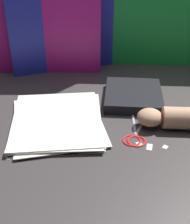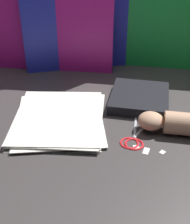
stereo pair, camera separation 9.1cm
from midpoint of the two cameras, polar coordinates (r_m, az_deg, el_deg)
ground_plane at (r=0.94m, az=-3.35°, el=-3.43°), size 6.00×6.00×0.00m
backdrop_panel_left at (r=1.30m, az=-18.67°, el=15.48°), size 0.75×0.13×0.42m
backdrop_panel_center at (r=1.28m, az=-5.84°, el=16.99°), size 0.53×0.11×0.44m
backdrop_panel_right at (r=1.33m, az=7.76°, el=17.07°), size 0.81×0.18×0.42m
paper_stack at (r=0.98m, az=-9.64°, el=-1.69°), size 0.30×0.34×0.02m
book_closed at (r=1.09m, az=4.64°, el=2.95°), size 0.24×0.25×0.04m
scissors at (r=0.92m, az=4.59°, el=-4.24°), size 0.13×0.18×0.01m
hand_forearm at (r=0.96m, az=13.79°, el=-1.22°), size 0.29×0.12×0.07m
paper_scrap_near at (r=0.88m, az=7.01°, el=-6.46°), size 0.03×0.03×0.00m
paper_scrap_mid at (r=0.89m, az=9.87°, el=-6.41°), size 0.02×0.02×0.00m
paper_scrap_far at (r=0.87m, az=-1.09°, el=-6.49°), size 0.02×0.02×0.00m
paper_scrap_side at (r=0.89m, az=5.16°, el=-5.89°), size 0.02×0.02×0.00m
pen at (r=0.92m, az=-15.70°, el=-5.26°), size 0.01×0.15×0.01m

